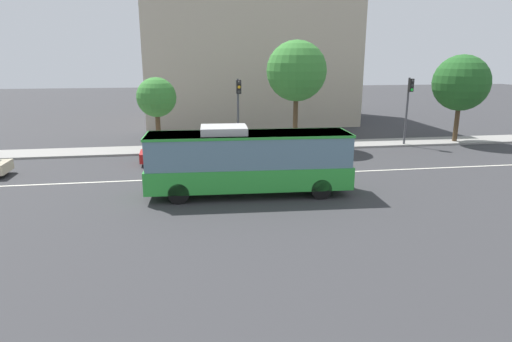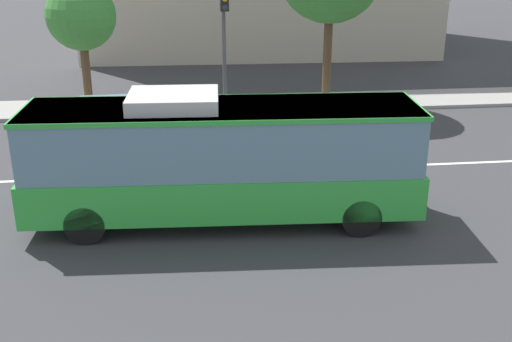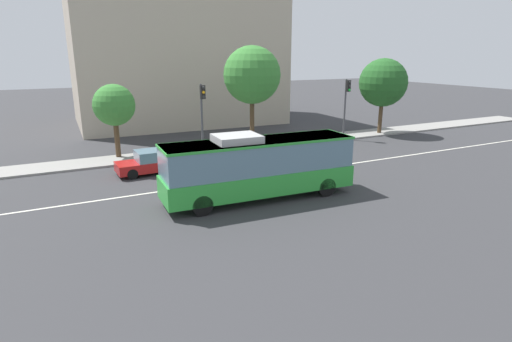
% 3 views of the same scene
% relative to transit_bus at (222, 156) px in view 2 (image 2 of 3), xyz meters
% --- Properties ---
extents(ground_plane, '(160.00, 160.00, 0.00)m').
position_rel_transit_bus_xyz_m(ground_plane, '(-1.18, 3.42, -1.81)').
color(ground_plane, '#333335').
extents(sidewalk_kerb, '(80.00, 2.85, 0.14)m').
position_rel_transit_bus_xyz_m(sidewalk_kerb, '(-1.18, 11.41, -1.74)').
color(sidewalk_kerb, gray).
rests_on(sidewalk_kerb, ground_plane).
extents(lane_centre_line, '(76.00, 0.16, 0.01)m').
position_rel_transit_bus_xyz_m(lane_centre_line, '(-1.18, 3.42, -1.80)').
color(lane_centre_line, silver).
rests_on(lane_centre_line, ground_plane).
extents(transit_bus, '(10.11, 3.00, 3.46)m').
position_rel_transit_bus_xyz_m(transit_bus, '(0.00, 0.00, 0.00)').
color(transit_bus, green).
rests_on(transit_bus, ground_plane).
extents(sedan_red, '(4.56, 1.95, 1.46)m').
position_rel_transit_bus_xyz_m(sedan_red, '(-3.63, 7.34, -1.09)').
color(sedan_red, '#B21919').
rests_on(sedan_red, ground_plane).
extents(traffic_light_far_corner, '(0.35, 0.62, 5.20)m').
position_rel_transit_bus_xyz_m(traffic_light_far_corner, '(0.75, 10.35, 1.75)').
color(traffic_light_far_corner, '#47474C').
rests_on(traffic_light_far_corner, ground_plane).
extents(street_tree_kerbside_left, '(2.90, 2.90, 5.29)m').
position_rel_transit_bus_xyz_m(street_tree_kerbside_left, '(-5.07, 12.20, 2.00)').
color(street_tree_kerbside_left, '#4C3823').
rests_on(street_tree_kerbside_left, ground_plane).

